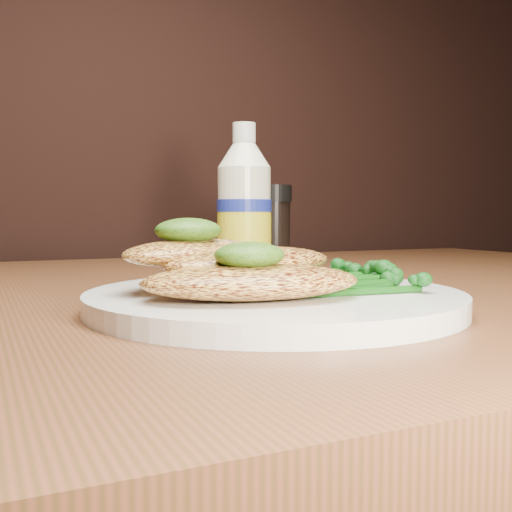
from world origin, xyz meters
name	(u,v)px	position (x,y,z in m)	size (l,w,h in m)	color
plate	(274,300)	(-0.08, 0.89, 0.76)	(0.27, 0.27, 0.01)	white
chicken_front	(252,282)	(-0.11, 0.85, 0.78)	(0.15, 0.08, 0.02)	#F0B44C
chicken_mid	(251,262)	(-0.09, 0.90, 0.78)	(0.15, 0.07, 0.02)	#F0B44C
chicken_back	(193,252)	(-0.13, 0.93, 0.79)	(0.13, 0.07, 0.02)	#F0B44C
pesto_front	(249,255)	(-0.12, 0.85, 0.79)	(0.05, 0.04, 0.02)	#123608
pesto_back	(188,230)	(-0.13, 0.92, 0.81)	(0.05, 0.05, 0.02)	#123608
broccolini_bundle	(321,274)	(-0.04, 0.89, 0.77)	(0.13, 0.10, 0.02)	#124910
mayo_bottle	(244,201)	(-0.01, 1.10, 0.83)	(0.06, 0.06, 0.17)	#ECEAC8
pepper_grinder	(274,229)	(0.04, 1.13, 0.80)	(0.04, 0.04, 0.10)	black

